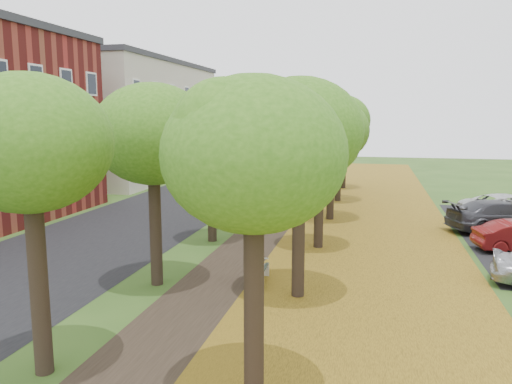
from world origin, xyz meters
The scene contains 10 objects.
ground centered at (0.00, 0.00, 0.00)m, with size 120.00×120.00×0.00m, color #2D4C19.
street_asphalt centered at (-7.50, 15.00, 0.00)m, with size 8.00×70.00×0.01m, color black.
footpath centered at (0.00, 15.00, 0.00)m, with size 3.20×70.00×0.01m, color black.
leaf_verge centered at (5.00, 15.00, 0.01)m, with size 7.50×70.00×0.01m, color olive.
tree_row_west centered at (-2.20, 15.00, 4.84)m, with size 3.70×33.70×6.45m.
tree_row_east centered at (2.60, 15.00, 4.84)m, with size 3.70×33.70×6.45m.
building_cream centered at (-17.00, 33.00, 5.21)m, with size 10.30×20.30×10.40m.
bench centered at (1.04, 6.81, 0.45)m, with size 0.62×1.87×0.87m.
car_grey centered at (11.00, 16.92, 0.77)m, with size 2.16×5.30×1.54m, color #38383E.
car_white centered at (12.06, 19.73, 0.73)m, with size 2.41×5.23×1.45m, color silver.
Camera 1 is at (4.75, -9.02, 5.70)m, focal length 35.00 mm.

